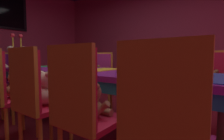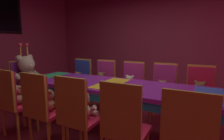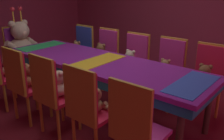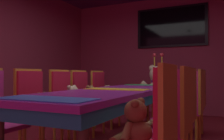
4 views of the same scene
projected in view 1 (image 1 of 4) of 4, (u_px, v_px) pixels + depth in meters
The scene contains 22 objects.
ground_plane at pixel (96, 129), 2.17m from camera, with size 7.90×7.90×0.00m, color maroon.
wall_right at pixel (166, 36), 4.17m from camera, with size 0.12×6.40×2.80m, color #99334C.
banquet_table at pixel (95, 77), 2.12m from camera, with size 0.90×3.01×0.75m.
chair_left_0 at pixel (163, 122), 0.82m from camera, with size 0.42×0.41×0.98m.
chair_left_1 at pixel (79, 103), 1.15m from camera, with size 0.42×0.41×0.98m.
teddy_left_1 at pixel (93, 102), 1.27m from camera, with size 0.21×0.28×0.26m.
chair_left_2 at pixel (32, 93), 1.49m from camera, with size 0.42×0.41×0.98m.
teddy_left_2 at pixel (47, 90), 1.60m from camera, with size 0.26×0.34×0.32m.
chair_left_3 at pixel (2, 87), 1.76m from camera, with size 0.42×0.41×0.98m.
teddy_left_3 at pixel (16, 86), 1.88m from camera, with size 0.24×0.31×0.29m.
chair_right_0 at pixel (211, 82), 2.09m from camera, with size 0.42×0.41×0.98m.
teddy_right_0 at pixel (210, 84), 1.98m from camera, with size 0.25×0.32×0.30m.
chair_right_1 at pixel (166, 79), 2.44m from camera, with size 0.42×0.41×0.98m.
teddy_right_1 at pixel (163, 82), 2.33m from camera, with size 0.21×0.27×0.26m.
chair_right_2 at pixel (129, 76), 2.76m from camera, with size 0.42×0.41×0.98m.
teddy_right_2 at pixel (125, 78), 2.64m from camera, with size 0.24×0.31×0.30m.
chair_right_3 at pixel (101, 74), 3.14m from camera, with size 0.42×0.41×0.98m.
teddy_right_3 at pixel (95, 75), 3.02m from camera, with size 0.25×0.32×0.30m.
chair_right_4 at pixel (78, 72), 3.45m from camera, with size 0.42×0.41×0.98m.
teddy_right_4 at pixel (72, 74), 3.34m from camera, with size 0.22×0.28×0.27m.
throne_chair at pixel (15, 73), 3.31m from camera, with size 0.41×0.42×0.98m.
king_teddy_bear at pixel (19, 66), 3.20m from camera, with size 0.68×0.53×0.88m.
Camera 1 is at (-1.59, -1.39, 0.91)m, focal length 27.52 mm.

